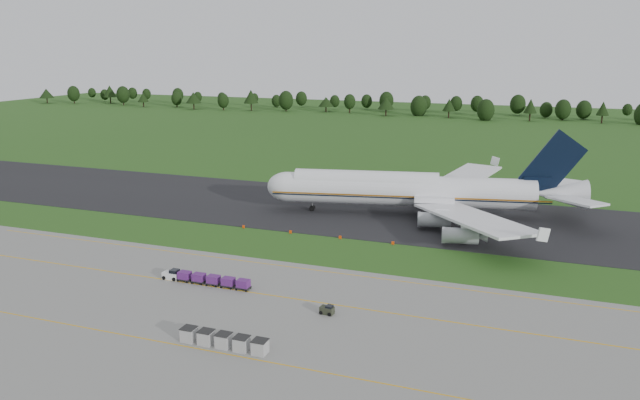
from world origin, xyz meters
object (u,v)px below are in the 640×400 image
at_px(aircraft, 414,190).
at_px(baggage_train, 204,279).
at_px(uld_row, 224,340).
at_px(utility_cart, 327,310).
at_px(edge_markers, 315,235).

distance_m(aircraft, baggage_train, 55.17).
height_order(aircraft, baggage_train, aircraft).
height_order(baggage_train, uld_row, uld_row).
bearing_deg(aircraft, utility_cart, -90.20).
bearing_deg(utility_cart, aircraft, 89.80).
height_order(uld_row, edge_markers, uld_row).
relative_size(utility_cart, edge_markers, 0.06).
relative_size(baggage_train, edge_markers, 0.48).
relative_size(uld_row, edge_markers, 0.37).
distance_m(uld_row, edge_markers, 46.37).
distance_m(baggage_train, utility_cart, 21.48).
height_order(baggage_train, edge_markers, baggage_train).
height_order(aircraft, utility_cart, aircraft).
relative_size(utility_cart, uld_row, 0.17).
bearing_deg(baggage_train, edge_markers, 76.36).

